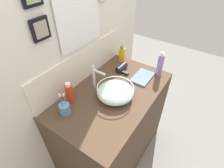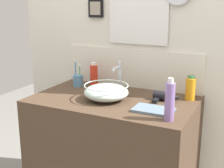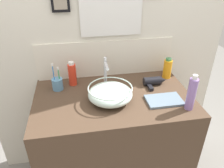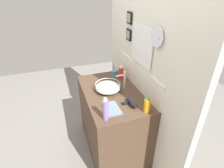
{
  "view_description": "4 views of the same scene",
  "coord_description": "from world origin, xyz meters",
  "views": [
    {
      "loc": [
        -0.9,
        -0.6,
        1.9
      ],
      "look_at": [
        -0.01,
        0.0,
        1.0
      ],
      "focal_mm": 28.0,
      "sensor_mm": 36.0,
      "label": 1
    },
    {
      "loc": [
        0.88,
        -1.8,
        1.54
      ],
      "look_at": [
        -0.01,
        0.0,
        1.0
      ],
      "focal_mm": 50.0,
      "sensor_mm": 36.0,
      "label": 2
    },
    {
      "loc": [
        -0.23,
        -1.25,
        1.74
      ],
      "look_at": [
        -0.01,
        0.0,
        1.0
      ],
      "focal_mm": 35.0,
      "sensor_mm": 36.0,
      "label": 3
    },
    {
      "loc": [
        1.68,
        -0.58,
        2.01
      ],
      "look_at": [
        -0.01,
        0.0,
        1.0
      ],
      "focal_mm": 28.0,
      "sensor_mm": 36.0,
      "label": 4
    }
  ],
  "objects": [
    {
      "name": "lotion_bottle",
      "position": [
        0.47,
        0.2,
        0.98
      ],
      "size": [
        0.07,
        0.07,
        0.17
      ],
      "color": "orange",
      "rests_on": "vanity_counter"
    },
    {
      "name": "soap_dispenser",
      "position": [
        -0.27,
        0.22,
        0.99
      ],
      "size": [
        0.06,
        0.06,
        0.19
      ],
      "color": "red",
      "rests_on": "vanity_counter"
    },
    {
      "name": "hand_towel",
      "position": [
        0.33,
        -0.12,
        0.91
      ],
      "size": [
        0.24,
        0.15,
        0.02
      ],
      "primitive_type": "cube",
      "color": "slate",
      "rests_on": "vanity_counter"
    },
    {
      "name": "back_panel",
      "position": [
        0.0,
        0.36,
        1.29
      ],
      "size": [
        1.93,
        0.09,
        2.58
      ],
      "color": "silver",
      "rests_on": "ground"
    },
    {
      "name": "toothbrush_cup",
      "position": [
        -0.38,
        0.16,
        0.94
      ],
      "size": [
        0.08,
        0.08,
        0.21
      ],
      "color": "#598CB2",
      "rests_on": "vanity_counter"
    },
    {
      "name": "vanity_counter",
      "position": [
        0.0,
        0.0,
        0.45
      ],
      "size": [
        1.09,
        0.66,
        0.9
      ],
      "primitive_type": "cube",
      "color": "#4C3828",
      "rests_on": "ground"
    },
    {
      "name": "glass_bowl_sink",
      "position": [
        -0.03,
        -0.05,
        0.95
      ],
      "size": [
        0.3,
        0.3,
        0.1
      ],
      "color": "silver",
      "rests_on": "vanity_counter"
    },
    {
      "name": "ground_plane",
      "position": [
        0.0,
        0.0,
        0.0
      ],
      "size": [
        6.0,
        6.0,
        0.0
      ],
      "primitive_type": "plane",
      "color": "gray"
    },
    {
      "name": "hair_drier",
      "position": [
        0.33,
        0.1,
        0.93
      ],
      "size": [
        0.18,
        0.13,
        0.06
      ],
      "color": "black",
      "rests_on": "vanity_counter"
    },
    {
      "name": "faucet",
      "position": [
        -0.03,
        0.15,
        1.03
      ],
      "size": [
        0.02,
        0.12,
        0.22
      ],
      "color": "silver",
      "rests_on": "vanity_counter"
    },
    {
      "name": "shampoo_bottle",
      "position": [
        0.45,
        -0.22,
        1.01
      ],
      "size": [
        0.05,
        0.05,
        0.24
      ],
      "color": "#8C6BB2",
      "rests_on": "vanity_counter"
    }
  ]
}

